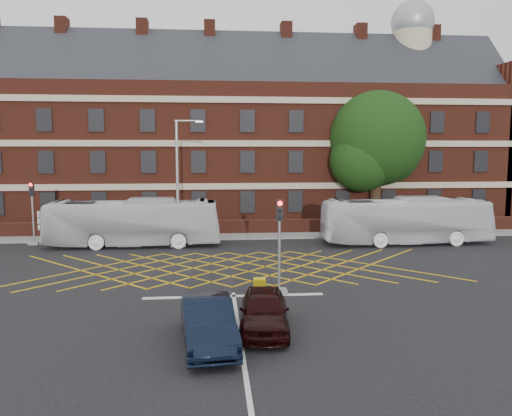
{
  "coord_description": "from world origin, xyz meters",
  "views": [
    {
      "loc": [
        -0.9,
        -24.99,
        6.43
      ],
      "look_at": [
        1.43,
        1.5,
        3.35
      ],
      "focal_mm": 35.0,
      "sensor_mm": 36.0,
      "label": 1
    }
  ],
  "objects": [
    {
      "name": "centre_line",
      "position": [
        0.0,
        -10.0,
        0.01
      ],
      "size": [
        0.15,
        14.0,
        0.02
      ],
      "primitive_type": "cube",
      "color": "silver",
      "rests_on": "ground"
    },
    {
      "name": "victorian_building",
      "position": [
        0.25,
        22.0,
        7.84
      ],
      "size": [
        51.0,
        12.17,
        20.4
      ],
      "color": "#592317",
      "rests_on": "ground"
    },
    {
      "name": "deciduous_tree",
      "position": [
        12.69,
        15.65,
        6.84
      ],
      "size": [
        8.02,
        7.9,
        11.35
      ],
      "color": "black",
      "rests_on": "ground"
    },
    {
      "name": "traffic_light_near",
      "position": [
        2.05,
        -3.3,
        1.76
      ],
      "size": [
        0.7,
        0.7,
        4.27
      ],
      "color": "slate",
      "rests_on": "ground"
    },
    {
      "name": "utility_cabinet",
      "position": [
        1.09,
        -4.08,
        0.47
      ],
      "size": [
        0.5,
        0.37,
        0.94
      ],
      "primitive_type": "cube",
      "color": "gold",
      "rests_on": "ground"
    },
    {
      "name": "boundary_wall",
      "position": [
        0.0,
        13.0,
        0.55
      ],
      "size": [
        56.0,
        0.5,
        1.1
      ],
      "primitive_type": "cube",
      "color": "#512015",
      "rests_on": "ground"
    },
    {
      "name": "bus_right",
      "position": [
        12.39,
        8.0,
        1.62
      ],
      "size": [
        11.69,
        3.03,
        3.24
      ],
      "primitive_type": "imported",
      "rotation": [
        0.0,
        0.0,
        1.6
      ],
      "color": "silver",
      "rests_on": "ground"
    },
    {
      "name": "bus_left",
      "position": [
        -6.19,
        8.81,
        1.61
      ],
      "size": [
        11.58,
        2.74,
        3.22
      ],
      "primitive_type": "imported",
      "rotation": [
        0.0,
        0.0,
        1.57
      ],
      "color": "silver",
      "rests_on": "ground"
    },
    {
      "name": "stop_line",
      "position": [
        0.0,
        -3.5,
        0.01
      ],
      "size": [
        8.0,
        0.3,
        0.02
      ],
      "primitive_type": "cube",
      "color": "silver",
      "rests_on": "ground"
    },
    {
      "name": "traffic_light_far",
      "position": [
        -13.16,
        10.05,
        1.76
      ],
      "size": [
        0.7,
        0.7,
        4.27
      ],
      "color": "slate",
      "rests_on": "ground"
    },
    {
      "name": "direction_signs",
      "position": [
        -12.81,
        11.52,
        1.38
      ],
      "size": [
        1.1,
        0.16,
        2.2
      ],
      "color": "gray",
      "rests_on": "ground"
    },
    {
      "name": "car_maroon",
      "position": [
        0.91,
        -7.77,
        0.73
      ],
      "size": [
        2.13,
        4.44,
        1.46
      ],
      "primitive_type": "imported",
      "rotation": [
        0.0,
        0.0,
        -0.1
      ],
      "color": "black",
      "rests_on": "ground"
    },
    {
      "name": "far_pavement",
      "position": [
        0.0,
        12.0,
        0.06
      ],
      "size": [
        60.0,
        3.0,
        0.12
      ],
      "primitive_type": "cube",
      "color": "slate",
      "rests_on": "ground"
    },
    {
      "name": "box_junction_hatching",
      "position": [
        0.0,
        2.0,
        0.01
      ],
      "size": [
        8.22,
        8.22,
        0.02
      ],
      "primitive_type": "cube",
      "rotation": [
        0.0,
        0.0,
        0.79
      ],
      "color": "#CC990C",
      "rests_on": "ground"
    },
    {
      "name": "street_lamp",
      "position": [
        -3.15,
        8.59,
        2.86
      ],
      "size": [
        2.25,
        1.0,
        8.43
      ],
      "color": "slate",
      "rests_on": "ground"
    },
    {
      "name": "car_navy",
      "position": [
        -1.09,
        -8.95,
        0.76
      ],
      "size": [
        2.11,
        4.79,
        1.53
      ],
      "primitive_type": "imported",
      "rotation": [
        0.0,
        0.0,
        0.11
      ],
      "color": "black",
      "rests_on": "ground"
    },
    {
      "name": "ground",
      "position": [
        0.0,
        0.0,
        0.0
      ],
      "size": [
        120.0,
        120.0,
        0.0
      ],
      "primitive_type": "plane",
      "color": "black",
      "rests_on": "ground"
    }
  ]
}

